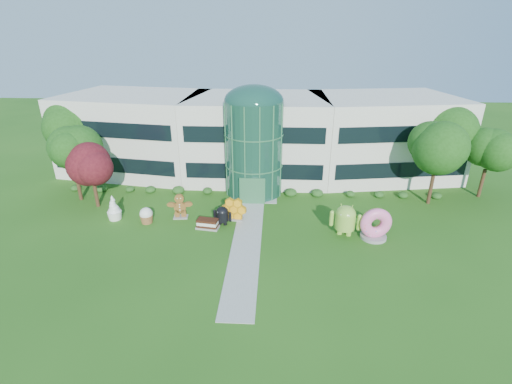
# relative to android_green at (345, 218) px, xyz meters

# --- Properties ---
(ground) EXTENTS (140.00, 140.00, 0.00)m
(ground) POSITION_rel_android_green_xyz_m (-8.34, -3.15, -1.59)
(ground) COLOR #215114
(ground) RESTS_ON ground
(building) EXTENTS (46.00, 15.00, 9.30)m
(building) POSITION_rel_android_green_xyz_m (-8.34, 14.85, 3.06)
(building) COLOR beige
(building) RESTS_ON ground
(atrium) EXTENTS (6.00, 6.00, 9.80)m
(atrium) POSITION_rel_android_green_xyz_m (-8.34, 8.85, 3.31)
(atrium) COLOR #194738
(atrium) RESTS_ON ground
(walkway) EXTENTS (2.40, 20.00, 0.04)m
(walkway) POSITION_rel_android_green_xyz_m (-8.34, -1.15, -1.57)
(walkway) COLOR #9E9E93
(walkway) RESTS_ON ground
(tree_red) EXTENTS (4.00, 4.00, 6.00)m
(tree_red) POSITION_rel_android_green_xyz_m (-23.84, 4.35, 1.41)
(tree_red) COLOR #3F0C14
(tree_red) RESTS_ON ground
(trees_backdrop) EXTENTS (52.00, 8.00, 8.40)m
(trees_backdrop) POSITION_rel_android_green_xyz_m (-8.34, 9.85, 2.61)
(trees_backdrop) COLOR #194511
(trees_backdrop) RESTS_ON ground
(android_green) EXTENTS (3.21, 2.57, 3.18)m
(android_green) POSITION_rel_android_green_xyz_m (0.00, 0.00, 0.00)
(android_green) COLOR #85BB3C
(android_green) RESTS_ON ground
(android_black) EXTENTS (2.07, 1.65, 2.07)m
(android_black) POSITION_rel_android_green_xyz_m (-10.77, 1.23, -0.55)
(android_black) COLOR black
(android_black) RESTS_ON ground
(donut) EXTENTS (2.91, 1.68, 2.87)m
(donut) POSITION_rel_android_green_xyz_m (2.42, -0.43, -0.16)
(donut) COLOR #E05594
(donut) RESTS_ON ground
(gingerbread) EXTENTS (2.74, 1.31, 2.43)m
(gingerbread) POSITION_rel_android_green_xyz_m (-14.92, 2.39, -0.37)
(gingerbread) COLOR brown
(gingerbread) RESTS_ON ground
(ice_cream_sandwich) EXTENTS (2.13, 1.30, 0.89)m
(ice_cream_sandwich) POSITION_rel_android_green_xyz_m (-12.01, 0.47, -1.14)
(ice_cream_sandwich) COLOR black
(ice_cream_sandwich) RESTS_ON ground
(honeycomb) EXTENTS (2.60, 1.27, 1.96)m
(honeycomb) POSITION_rel_android_green_xyz_m (-9.82, 2.26, -0.61)
(honeycomb) COLOR #FFA819
(honeycomb) RESTS_ON ground
(froyo) EXTENTS (1.63, 1.63, 2.40)m
(froyo) POSITION_rel_android_green_xyz_m (-21.00, 1.74, -0.39)
(froyo) COLOR white
(froyo) RESTS_ON ground
(cupcake) EXTENTS (1.66, 1.66, 1.51)m
(cupcake) POSITION_rel_android_green_xyz_m (-17.79, 1.21, -0.83)
(cupcake) COLOR white
(cupcake) RESTS_ON ground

